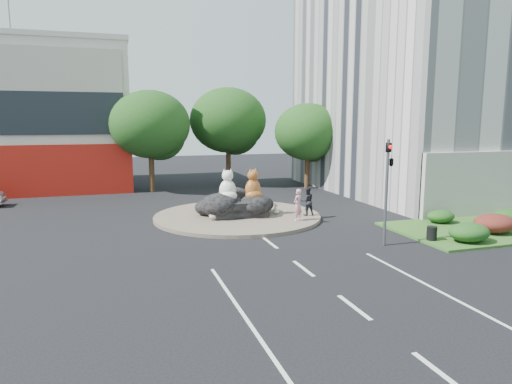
# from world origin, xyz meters

# --- Properties ---
(ground) EXTENTS (120.00, 120.00, 0.00)m
(ground) POSITION_xyz_m (0.00, 0.00, 0.00)
(ground) COLOR black
(ground) RESTS_ON ground
(roundabout_island) EXTENTS (10.00, 10.00, 0.20)m
(roundabout_island) POSITION_xyz_m (0.00, 10.00, 0.10)
(roundabout_island) COLOR brown
(roundabout_island) RESTS_ON ground
(rock_plinth) EXTENTS (3.20, 2.60, 0.90)m
(rock_plinth) POSITION_xyz_m (0.00, 10.00, 0.65)
(rock_plinth) COLOR black
(rock_plinth) RESTS_ON roundabout_island
(grass_verge) EXTENTS (10.00, 6.00, 0.12)m
(grass_verge) POSITION_xyz_m (12.00, 3.00, 0.06)
(grass_verge) COLOR #31531B
(grass_verge) RESTS_ON ground
(tree_left) EXTENTS (6.46, 6.46, 8.27)m
(tree_left) POSITION_xyz_m (-3.93, 22.06, 5.25)
(tree_left) COLOR #382314
(tree_left) RESTS_ON ground
(tree_mid) EXTENTS (6.84, 6.84, 8.76)m
(tree_mid) POSITION_xyz_m (3.07, 24.06, 5.56)
(tree_mid) COLOR #382314
(tree_mid) RESTS_ON ground
(tree_right) EXTENTS (5.70, 5.70, 7.30)m
(tree_right) POSITION_xyz_m (9.07, 20.06, 4.63)
(tree_right) COLOR #382314
(tree_right) RESTS_ON ground
(hedge_near_green) EXTENTS (2.00, 1.60, 0.90)m
(hedge_near_green) POSITION_xyz_m (9.00, 1.00, 0.57)
(hedge_near_green) COLOR #163711
(hedge_near_green) RESTS_ON grass_verge
(hedge_red) EXTENTS (2.20, 1.76, 0.99)m
(hedge_red) POSITION_xyz_m (11.50, 2.00, 0.61)
(hedge_red) COLOR #491313
(hedge_red) RESTS_ON grass_verge
(hedge_mid_green) EXTENTS (1.80, 1.44, 0.81)m
(hedge_mid_green) POSITION_xyz_m (14.00, 3.50, 0.53)
(hedge_mid_green) COLOR #163711
(hedge_mid_green) RESTS_ON grass_verge
(hedge_back_green) EXTENTS (1.60, 1.28, 0.72)m
(hedge_back_green) POSITION_xyz_m (10.50, 4.80, 0.48)
(hedge_back_green) COLOR #163711
(hedge_back_green) RESTS_ON grass_verge
(traffic_light) EXTENTS (0.44, 1.24, 5.00)m
(traffic_light) POSITION_xyz_m (5.10, 2.00, 3.62)
(traffic_light) COLOR #595B60
(traffic_light) RESTS_ON ground
(street_lamp) EXTENTS (2.34, 0.22, 8.06)m
(street_lamp) POSITION_xyz_m (12.82, 8.00, 4.55)
(street_lamp) COLOR #595B60
(street_lamp) RESTS_ON ground
(cat_white) EXTENTS (1.36, 1.24, 1.95)m
(cat_white) POSITION_xyz_m (-0.64, 9.80, 2.07)
(cat_white) COLOR silver
(cat_white) RESTS_ON rock_plinth
(cat_tabby) EXTENTS (1.45, 1.36, 1.95)m
(cat_tabby) POSITION_xyz_m (0.86, 9.60, 2.08)
(cat_tabby) COLOR #BA6E26
(cat_tabby) RESTS_ON rock_plinth
(kitten_calico) EXTENTS (0.68, 0.61, 1.03)m
(kitten_calico) POSITION_xyz_m (-1.67, 9.10, 0.72)
(kitten_calico) COLOR beige
(kitten_calico) RESTS_ON roundabout_island
(kitten_white) EXTENTS (0.54, 0.56, 0.71)m
(kitten_white) POSITION_xyz_m (2.35, 9.59, 0.55)
(kitten_white) COLOR silver
(kitten_white) RESTS_ON roundabout_island
(pedestrian_pink) EXTENTS (0.79, 0.75, 1.82)m
(pedestrian_pink) POSITION_xyz_m (2.85, 7.43, 1.11)
(pedestrian_pink) COLOR #CC8498
(pedestrian_pink) RESTS_ON roundabout_island
(pedestrian_dark) EXTENTS (0.85, 0.67, 1.73)m
(pedestrian_dark) POSITION_xyz_m (3.96, 8.60, 1.06)
(pedestrian_dark) COLOR black
(pedestrian_dark) RESTS_ON roundabout_island
(litter_bin) EXTENTS (0.64, 0.64, 0.67)m
(litter_bin) POSITION_xyz_m (7.50, 1.78, 0.45)
(litter_bin) COLOR black
(litter_bin) RESTS_ON grass_verge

